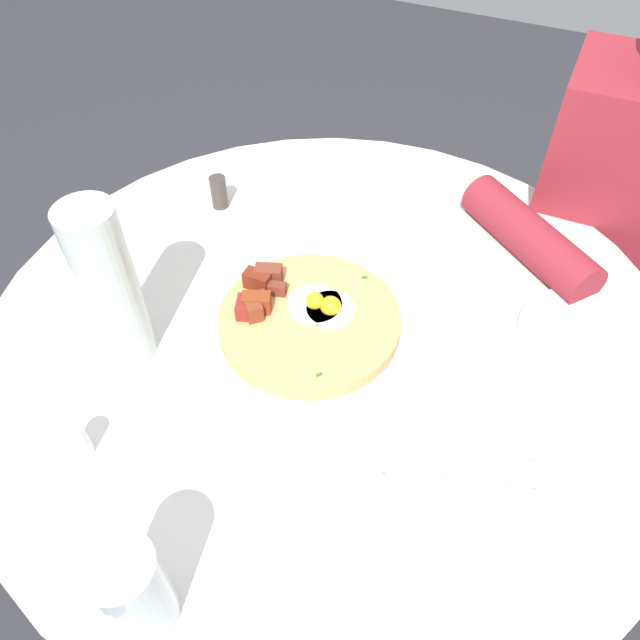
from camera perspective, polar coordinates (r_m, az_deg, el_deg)
name	(u,v)px	position (r m, az deg, el deg)	size (l,w,h in m)	color
ground_plane	(326,531)	(1.48, 0.60, -19.06)	(6.00, 6.00, 0.00)	#2D2D33
dining_table	(329,394)	(1.01, 0.84, -6.93)	(1.00, 1.00, 0.71)	silver
person_seated	(608,285)	(1.35, 25.22, 2.92)	(0.49, 0.47, 1.14)	#2D2D33
pizza_plate	(310,329)	(0.87, -0.98, -0.85)	(0.28, 0.28, 0.01)	white
breakfast_pizza	(306,318)	(0.85, -1.28, 0.18)	(0.25, 0.25, 0.05)	tan
bread_plate	(583,335)	(0.94, 23.28, -1.29)	(0.18, 0.18, 0.01)	silver
napkin	(457,475)	(0.76, 12.66, -13.87)	(0.17, 0.14, 0.00)	white
fork	(459,487)	(0.75, 12.77, -14.92)	(0.18, 0.01, 0.01)	silver
knife	(458,459)	(0.76, 12.67, -12.53)	(0.18, 0.01, 0.01)	silver
water_glass	(133,591)	(0.65, -17.01, -22.96)	(0.07, 0.07, 0.13)	silver
water_bottle	(109,287)	(0.81, -19.00, 2.96)	(0.07, 0.07, 0.24)	silver
salt_shaker	(78,441)	(0.79, -21.62, -10.45)	(0.03, 0.03, 0.05)	white
pepper_shaker	(219,192)	(1.08, -9.38, 11.65)	(0.03, 0.03, 0.06)	#3F3833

